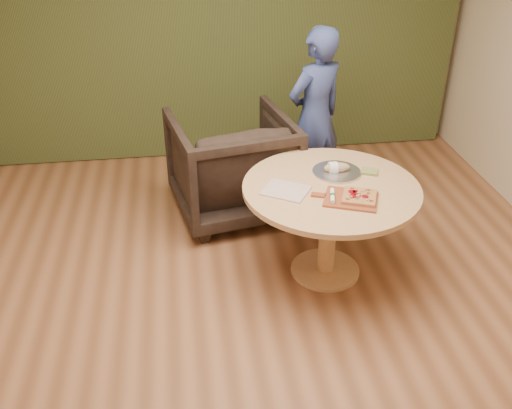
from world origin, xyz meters
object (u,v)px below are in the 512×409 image
Objects in this scene: cutlery_roll at (332,196)px; flatbread_pizza at (359,197)px; serving_tray at (337,172)px; pizza_paddle at (349,199)px; bread_roll at (336,168)px; armchair at (232,161)px; person_standing at (315,117)px; pedestal_table at (330,203)px.

flatbread_pizza is at bearing 2.84° from cutlery_roll.
cutlery_roll is 0.40m from serving_tray.
serving_tray is at bearing 96.44° from flatbread_pizza.
bread_roll reaches higher than pizza_paddle.
serving_tray is 0.04m from bread_roll.
armchair reaches higher than bread_roll.
serving_tray is at bearing 84.29° from cutlery_roll.
flatbread_pizza is 1.48× the size of bread_roll.
serving_tray is 0.22× the size of person_standing.
person_standing reaches higher than cutlery_roll.
pizza_paddle is at bearing 3.62° from cutlery_roll.
serving_tray is (-0.05, 0.41, -0.02)m from flatbread_pizza.
pedestal_table is at bearing 110.12° from armchair.
person_standing is (0.02, 1.39, 0.02)m from flatbread_pizza.
person_standing reaches higher than pedestal_table.
cutlery_roll is 0.20× the size of armchair.
person_standing reaches higher than serving_tray.
armchair reaches higher than cutlery_roll.
serving_tray is (0.13, 0.38, -0.02)m from cutlery_roll.
pizza_paddle reaches higher than pedestal_table.
bread_roll is (0.08, 0.19, 0.18)m from pedestal_table.
armchair reaches higher than flatbread_pizza.
pizza_paddle is 1.66× the size of flatbread_pizza.
pedestal_table is 0.27m from bread_roll.
person_standing is at bearing 82.73° from pedestal_table.
bread_roll reaches higher than cutlery_roll.
pizza_paddle is at bearing -71.62° from pedestal_table.
armchair is at bearing 121.28° from pedestal_table.
pizza_paddle is at bearing 168.13° from flatbread_pizza.
pedestal_table is at bearing 120.89° from flatbread_pizza.
cutlery_roll reaches higher than serving_tray.
bread_roll is (-0.06, 0.41, 0.02)m from flatbread_pizza.
cutlery_roll is at bearing 54.07° from person_standing.
cutlery_roll reaches higher than pedestal_table.
bread_roll is at bearing 57.98° from person_standing.
cutlery_roll is 0.56× the size of serving_tray.
bread_roll is (0.12, 0.38, 0.01)m from cutlery_roll.
pedestal_table is 1.17m from armchair.
flatbread_pizza is 0.80× the size of serving_tray.
pedestal_table is at bearing 130.32° from pizza_paddle.
armchair is (-0.69, 0.81, -0.26)m from serving_tray.
armchair reaches higher than pedestal_table.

